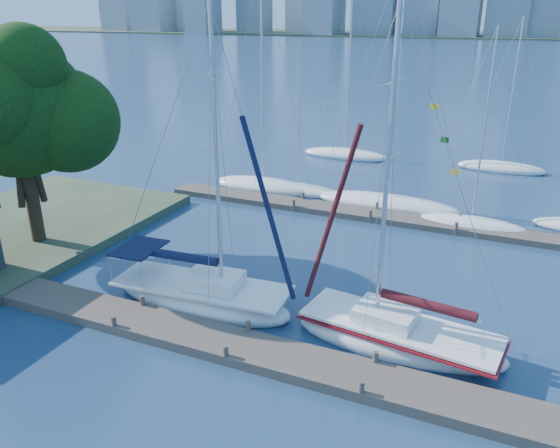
% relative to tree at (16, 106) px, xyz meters
% --- Properties ---
extents(ground, '(700.00, 700.00, 0.00)m').
position_rel_tree_xyz_m(ground, '(14.20, -4.21, -7.63)').
color(ground, navy).
rests_on(ground, ground).
extents(near_dock, '(26.00, 2.00, 0.40)m').
position_rel_tree_xyz_m(near_dock, '(14.20, -4.21, -7.43)').
color(near_dock, '#4E4339').
rests_on(near_dock, ground).
extents(far_dock, '(30.00, 1.80, 0.36)m').
position_rel_tree_xyz_m(far_dock, '(16.20, 11.79, -7.45)').
color(far_dock, '#4E4339').
rests_on(far_dock, ground).
extents(far_shore, '(800.00, 100.00, 1.50)m').
position_rel_tree_xyz_m(far_shore, '(14.20, 315.79, -7.63)').
color(far_shore, '#38472D').
rests_on(far_shore, ground).
extents(tree, '(9.04, 8.22, 11.52)m').
position_rel_tree_xyz_m(tree, '(0.00, 0.00, 0.00)').
color(tree, '#302215').
rests_on(tree, ground).
extents(sailboat_navy, '(8.50, 3.32, 12.86)m').
position_rel_tree_xyz_m(sailboat_navy, '(11.13, -1.67, -6.63)').
color(sailboat_navy, white).
rests_on(sailboat_navy, ground).
extents(sailboat_maroon, '(8.24, 3.63, 12.80)m').
position_rel_tree_xyz_m(sailboat_maroon, '(19.60, -1.39, -6.61)').
color(sailboat_maroon, white).
rests_on(sailboat_maroon, ground).
extents(bg_boat_0, '(7.99, 3.73, 15.60)m').
position_rel_tree_xyz_m(bg_boat_0, '(6.46, 14.37, -7.32)').
color(bg_boat_0, white).
rests_on(bg_boat_0, ground).
extents(bg_boat_1, '(6.45, 4.35, 10.62)m').
position_rel_tree_xyz_m(bg_boat_1, '(9.04, 14.67, -7.41)').
color(bg_boat_1, white).
rests_on(bg_boat_1, ground).
extents(bg_boat_2, '(9.45, 2.75, 15.54)m').
position_rel_tree_xyz_m(bg_boat_2, '(15.50, 14.15, -7.34)').
color(bg_boat_2, white).
rests_on(bg_boat_2, ground).
extents(bg_boat_3, '(6.67, 3.94, 11.60)m').
position_rel_tree_xyz_m(bg_boat_3, '(20.91, 12.46, -7.39)').
color(bg_boat_3, white).
rests_on(bg_boat_3, ground).
extents(bg_boat_6, '(7.89, 3.67, 13.77)m').
position_rel_tree_xyz_m(bg_boat_6, '(9.07, 25.71, -7.35)').
color(bg_boat_6, white).
rests_on(bg_boat_6, ground).
extents(bg_boat_7, '(7.00, 3.16, 12.01)m').
position_rel_tree_xyz_m(bg_boat_7, '(21.81, 26.60, -7.38)').
color(bg_boat_7, white).
rests_on(bg_boat_7, ground).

